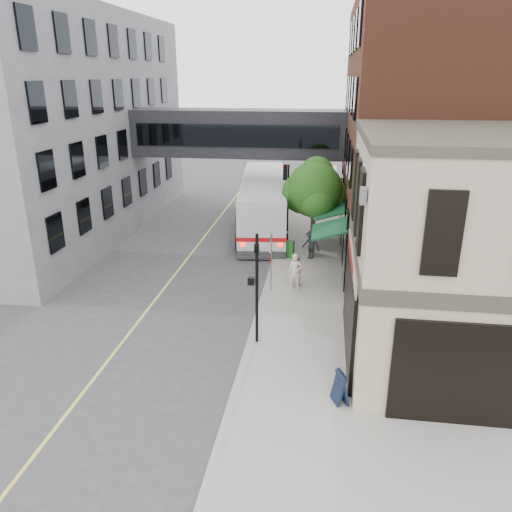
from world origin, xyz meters
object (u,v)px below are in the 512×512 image
(bus, at_px, (263,201))
(newspaper_box, at_px, (290,249))
(pedestrian_b, at_px, (297,271))
(sandwich_board, at_px, (340,387))
(pedestrian_a, at_px, (295,272))
(pedestrian_c, at_px, (311,245))

(bus, distance_m, newspaper_box, 6.49)
(bus, distance_m, pedestrian_b, 10.48)
(bus, relative_size, sandwich_board, 12.19)
(newspaper_box, relative_size, sandwich_board, 0.87)
(pedestrian_a, relative_size, newspaper_box, 1.92)
(pedestrian_a, height_order, newspaper_box, pedestrian_a)
(bus, xyz_separation_m, pedestrian_a, (2.91, -10.49, -0.90))
(bus, xyz_separation_m, pedestrian_c, (3.51, -5.97, -0.98))
(pedestrian_b, distance_m, pedestrian_c, 4.06)
(pedestrian_c, height_order, newspaper_box, pedestrian_c)
(bus, bearing_deg, newspaper_box, -68.75)
(pedestrian_a, height_order, pedestrian_b, pedestrian_a)
(pedestrian_a, distance_m, sandwich_board, 9.09)
(pedestrian_b, bearing_deg, pedestrian_a, -94.78)
(newspaper_box, bearing_deg, pedestrian_c, 5.91)
(bus, height_order, pedestrian_c, bus)
(pedestrian_b, relative_size, sandwich_board, 1.45)
(pedestrian_b, distance_m, newspaper_box, 4.15)
(bus, bearing_deg, sandwich_board, -75.62)
(pedestrian_c, relative_size, newspaper_box, 1.76)
(pedestrian_b, height_order, newspaper_box, pedestrian_b)
(sandwich_board, bearing_deg, pedestrian_b, 78.29)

